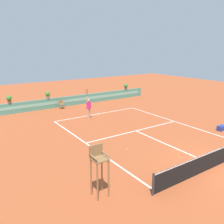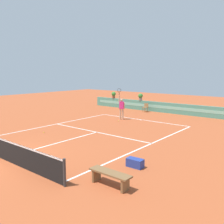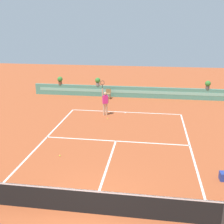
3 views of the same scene
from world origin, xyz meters
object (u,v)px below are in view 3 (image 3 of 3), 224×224
Objects in this scene: tennis_ball_mid_court at (60,156)px; tennis_player at (105,101)px; potted_plant_left at (98,81)px; tennis_ball_near_baseline at (108,118)px; ball_kid_chair at (108,93)px; potted_plant_far_left at (60,80)px; potted_plant_far_right at (208,84)px.

tennis_player is at bearing 80.49° from tennis_ball_mid_court.
tennis_player is 5.68m from potted_plant_left.
tennis_ball_mid_court is at bearing -103.60° from tennis_ball_near_baseline.
ball_kid_chair is 5.60m from tennis_ball_near_baseline.
potted_plant_far_left is at bearing 131.35° from tennis_ball_near_baseline.
tennis_player is at bearing -83.46° from ball_kid_chair.
potted_plant_far_left and potted_plant_far_right have the same top height.
potted_plant_far_right is at bearing 53.14° from tennis_ball_mid_court.
ball_kid_chair is 1.17× the size of potted_plant_far_right.
tennis_ball_mid_court is (-0.61, -11.56, -0.44)m from ball_kid_chair.
tennis_ball_mid_court is 12.37m from potted_plant_left.
tennis_player is 3.57× the size of potted_plant_far_left.
potted_plant_left is 1.00× the size of potted_plant_far_right.
ball_kid_chair is 0.33× the size of tennis_player.
ball_kid_chair reaches higher than tennis_ball_mid_court.
potted_plant_far_right is (13.25, 0.00, 0.00)m from potted_plant_far_left.
tennis_ball_near_baseline is (0.31, -0.81, -1.02)m from tennis_player.
tennis_ball_mid_court is (-1.46, -6.04, 0.00)m from tennis_ball_near_baseline.
potted_plant_left is (-0.47, 12.29, 1.38)m from tennis_ball_mid_court.
ball_kid_chair is at bearing 98.78° from tennis_ball_near_baseline.
tennis_ball_near_baseline is at bearing -81.22° from ball_kid_chair.
tennis_ball_near_baseline is 0.09× the size of potted_plant_far_right.
ball_kid_chair is at bearing -175.14° from potted_plant_far_right.
tennis_player reaches higher than tennis_ball_mid_court.
potted_plant_far_left is (-4.65, 0.73, 0.93)m from ball_kid_chair.
tennis_player reaches higher than potted_plant_far_left.
potted_plant_left reaches higher than ball_kid_chair.
tennis_ball_near_baseline is 8.44m from potted_plant_far_left.
ball_kid_chair is 1.60m from potted_plant_left.
tennis_ball_mid_court is 0.09× the size of potted_plant_far_right.
potted_plant_far_right is at bearing 38.89° from tennis_ball_near_baseline.
potted_plant_far_left is 1.00× the size of potted_plant_far_right.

